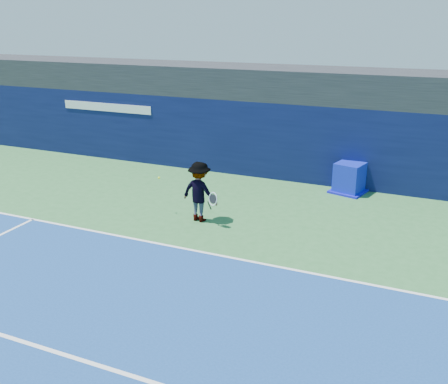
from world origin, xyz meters
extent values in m
plane|color=#306C36|center=(0.00, 0.00, 0.00)|extent=(80.00, 80.00, 0.00)
cube|color=white|center=(0.00, 3.00, 0.01)|extent=(24.00, 0.10, 0.01)
cube|color=white|center=(0.00, -2.00, 0.01)|extent=(24.00, 0.10, 0.01)
cube|color=black|center=(0.00, 11.50, 3.60)|extent=(36.00, 3.00, 1.20)
cube|color=#0A1039|center=(0.00, 10.50, 1.50)|extent=(36.00, 1.00, 3.00)
cube|color=white|center=(-7.00, 9.99, 2.35)|extent=(4.50, 0.04, 0.35)
cube|color=#0C18A9|center=(3.73, 9.64, 0.55)|extent=(1.12, 1.12, 1.10)
cube|color=#100DB8|center=(3.73, 9.64, 0.04)|extent=(1.40, 1.40, 0.07)
imported|color=white|center=(-0.10, 5.05, 0.95)|extent=(1.32, 0.88, 1.91)
cylinder|color=black|center=(0.35, 4.80, 0.65)|extent=(0.09, 0.17, 0.30)
torus|color=white|center=(0.49, 4.75, 0.90)|extent=(0.35, 0.20, 0.34)
cylinder|color=black|center=(0.49, 4.75, 0.90)|extent=(0.29, 0.15, 0.29)
sphere|color=#E7F61B|center=(-1.56, 5.10, 1.21)|extent=(0.07, 0.07, 0.07)
camera|label=1|loc=(6.36, -8.07, 6.03)|focal=40.00mm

